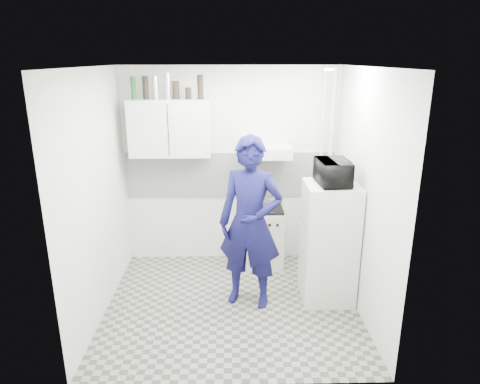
{
  "coord_description": "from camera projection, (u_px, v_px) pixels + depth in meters",
  "views": [
    {
      "loc": [
        -0.01,
        -4.25,
        2.68
      ],
      "look_at": [
        0.1,
        0.3,
        1.25
      ],
      "focal_mm": 32.0,
      "sensor_mm": 36.0,
      "label": 1
    }
  ],
  "objects": [
    {
      "name": "floor",
      "position": [
        232.0,
        305.0,
        4.86
      ],
      "size": [
        2.8,
        2.8,
        0.0
      ],
      "primitive_type": "plane",
      "color": "gray",
      "rests_on": "ground"
    },
    {
      "name": "ceiling",
      "position": [
        230.0,
        67.0,
        4.08
      ],
      "size": [
        2.8,
        2.8,
        0.0
      ],
      "primitive_type": "plane",
      "color": "white",
      "rests_on": "wall_back"
    },
    {
      "name": "wall_back",
      "position": [
        231.0,
        167.0,
        5.66
      ],
      "size": [
        2.8,
        0.0,
        2.8
      ],
      "primitive_type": "plane",
      "rotation": [
        1.57,
        0.0,
        0.0
      ],
      "color": "silver",
      "rests_on": "floor"
    },
    {
      "name": "wall_left",
      "position": [
        96.0,
        197.0,
        4.44
      ],
      "size": [
        0.0,
        2.6,
        2.6
      ],
      "primitive_type": "plane",
      "rotation": [
        1.57,
        0.0,
        1.57
      ],
      "color": "silver",
      "rests_on": "floor"
    },
    {
      "name": "wall_right",
      "position": [
        364.0,
        195.0,
        4.5
      ],
      "size": [
        0.0,
        2.6,
        2.6
      ],
      "primitive_type": "plane",
      "rotation": [
        1.57,
        0.0,
        -1.57
      ],
      "color": "silver",
      "rests_on": "floor"
    },
    {
      "name": "person",
      "position": [
        250.0,
        223.0,
        4.65
      ],
      "size": [
        0.8,
        0.64,
        1.92
      ],
      "primitive_type": "imported",
      "rotation": [
        0.0,
        0.0,
        -0.29
      ],
      "color": "#0E0E3C",
      "rests_on": "floor"
    },
    {
      "name": "stove",
      "position": [
        264.0,
        237.0,
        5.71
      ],
      "size": [
        0.49,
        0.49,
        0.79
      ],
      "primitive_type": "cube",
      "color": "beige",
      "rests_on": "floor"
    },
    {
      "name": "fridge",
      "position": [
        329.0,
        243.0,
        4.83
      ],
      "size": [
        0.57,
        0.57,
        1.38
      ],
      "primitive_type": "cube",
      "rotation": [
        0.0,
        0.0,
        -0.0
      ],
      "color": "silver",
      "rests_on": "floor"
    },
    {
      "name": "stove_top",
      "position": [
        264.0,
        208.0,
        5.58
      ],
      "size": [
        0.47,
        0.47,
        0.03
      ],
      "primitive_type": "cube",
      "color": "black",
      "rests_on": "stove"
    },
    {
      "name": "saucepan",
      "position": [
        266.0,
        204.0,
        5.58
      ],
      "size": [
        0.15,
        0.15,
        0.09
      ],
      "primitive_type": "cylinder",
      "color": "silver",
      "rests_on": "stove_top"
    },
    {
      "name": "microwave",
      "position": [
        333.0,
        172.0,
        4.58
      ],
      "size": [
        0.5,
        0.35,
        0.26
      ],
      "primitive_type": "imported",
      "rotation": [
        0.0,
        0.0,
        1.63
      ],
      "color": "black",
      "rests_on": "fridge"
    },
    {
      "name": "bottle_a",
      "position": [
        133.0,
        88.0,
        5.16
      ],
      "size": [
        0.06,
        0.06,
        0.27
      ],
      "primitive_type": "cylinder",
      "color": "#144C1E",
      "rests_on": "upper_cabinet"
    },
    {
      "name": "bottle_b",
      "position": [
        146.0,
        88.0,
        5.16
      ],
      "size": [
        0.07,
        0.07,
        0.27
      ],
      "primitive_type": "cylinder",
      "color": "black",
      "rests_on": "upper_cabinet"
    },
    {
      "name": "bottle_c",
      "position": [
        155.0,
        88.0,
        5.16
      ],
      "size": [
        0.07,
        0.07,
        0.28
      ],
      "primitive_type": "cylinder",
      "color": "silver",
      "rests_on": "upper_cabinet"
    },
    {
      "name": "bottle_d",
      "position": [
        168.0,
        86.0,
        5.16
      ],
      "size": [
        0.07,
        0.07,
        0.31
      ],
      "primitive_type": "cylinder",
      "color": "silver",
      "rests_on": "upper_cabinet"
    },
    {
      "name": "canister_a",
      "position": [
        176.0,
        90.0,
        5.18
      ],
      "size": [
        0.09,
        0.09,
        0.22
      ],
      "primitive_type": "cylinder",
      "color": "black",
      "rests_on": "upper_cabinet"
    },
    {
      "name": "canister_b",
      "position": [
        188.0,
        93.0,
        5.19
      ],
      "size": [
        0.07,
        0.07,
        0.14
      ],
      "primitive_type": "cylinder",
      "color": "black",
      "rests_on": "upper_cabinet"
    },
    {
      "name": "bottle_e",
      "position": [
        200.0,
        87.0,
        5.18
      ],
      "size": [
        0.07,
        0.07,
        0.29
      ],
      "primitive_type": "cylinder",
      "color": "black",
      "rests_on": "upper_cabinet"
    },
    {
      "name": "upper_cabinet",
      "position": [
        170.0,
        128.0,
        5.31
      ],
      "size": [
        1.0,
        0.35,
        0.7
      ],
      "primitive_type": "cube",
      "color": "silver",
      "rests_on": "wall_back"
    },
    {
      "name": "range_hood",
      "position": [
        266.0,
        151.0,
        5.35
      ],
      "size": [
        0.6,
        0.5,
        0.14
      ],
      "primitive_type": "cube",
      "color": "beige",
      "rests_on": "wall_back"
    },
    {
      "name": "backsplash",
      "position": [
        231.0,
        175.0,
        5.68
      ],
      "size": [
        2.74,
        0.03,
        0.6
      ],
      "primitive_type": "cube",
      "color": "white",
      "rests_on": "wall_back"
    },
    {
      "name": "pipe_a",
      "position": [
        329.0,
        168.0,
        5.62
      ],
      "size": [
        0.05,
        0.05,
        2.6
      ],
      "primitive_type": "cylinder",
      "color": "beige",
      "rests_on": "floor"
    },
    {
      "name": "pipe_b",
      "position": [
        320.0,
        168.0,
        5.61
      ],
      "size": [
        0.04,
        0.04,
        2.6
      ],
      "primitive_type": "cylinder",
      "color": "beige",
      "rests_on": "floor"
    },
    {
      "name": "ceiling_spot_fixture",
      "position": [
        329.0,
        69.0,
        4.3
      ],
      "size": [
        0.1,
        0.1,
        0.02
      ],
      "primitive_type": "cylinder",
      "color": "white",
      "rests_on": "ceiling"
    }
  ]
}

